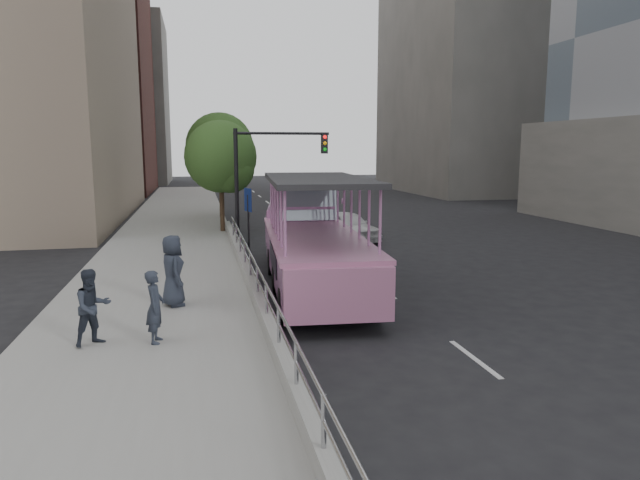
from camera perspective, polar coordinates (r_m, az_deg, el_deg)
ground at (r=13.95m, az=7.67°, el=-9.12°), size 160.00×160.00×0.00m
sidewalk at (r=22.87m, az=-14.91°, el=-1.76°), size 5.50×80.00×0.30m
kerb_wall at (r=15.03m, az=-6.27°, el=-5.84°), size 0.24×30.00×0.36m
guardrail at (r=14.87m, az=-6.31°, el=-3.37°), size 0.07×22.00×0.71m
duck_boat at (r=18.21m, az=-0.93°, el=-0.47°), size 3.35×10.80×3.53m
car at (r=27.20m, az=2.70°, el=1.42°), size 2.80×4.43×1.40m
pedestrian_near at (r=12.50m, az=-16.17°, el=-6.42°), size 0.43×0.60×1.55m
pedestrian_mid at (r=12.77m, az=-21.80°, el=-6.25°), size 0.99×0.94×1.61m
pedestrian_far at (r=15.23m, az=-14.51°, el=-2.99°), size 0.81×1.03×1.86m
parking_sign at (r=22.68m, az=-7.19°, el=2.51°), size 0.24×0.60×2.81m
traffic_signal at (r=25.12m, az=-5.64°, el=7.15°), size 4.20×0.32×5.20m
street_tree_near at (r=28.41m, az=-9.68°, el=7.94°), size 3.52×3.52×5.72m
street_tree_far at (r=34.41m, az=-9.82°, el=8.94°), size 3.97×3.97×6.45m
midrise_brick at (r=62.53m, az=-25.48°, el=16.23°), size 18.00×16.00×26.00m
midrise_stone_a at (r=63.51m, az=17.92°, el=19.29°), size 20.00×20.00×32.00m
midrise_stone_b at (r=77.51m, az=-21.11°, el=12.72°), size 16.00×14.00×20.00m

